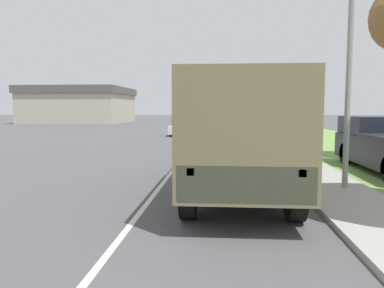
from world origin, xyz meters
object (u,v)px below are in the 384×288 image
at_px(military_truck, 237,130).
at_px(car_second_ahead, 183,127).
at_px(lamp_post, 343,10).
at_px(car_nearest_ahead, 222,137).

xyz_separation_m(military_truck, car_second_ahead, (-3.43, 20.68, -0.93)).
bearing_deg(car_second_ahead, lamp_post, -73.61).
bearing_deg(car_second_ahead, car_nearest_ahead, -73.19).
bearing_deg(lamp_post, military_truck, -170.89).
height_order(military_truck, car_nearest_ahead, military_truck).
height_order(military_truck, lamp_post, lamp_post).
distance_m(military_truck, car_nearest_ahead, 10.37).
relative_size(military_truck, car_nearest_ahead, 1.57).
xyz_separation_m(car_nearest_ahead, car_second_ahead, (-3.13, 10.36, 0.01)).
relative_size(military_truck, car_second_ahead, 1.45).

